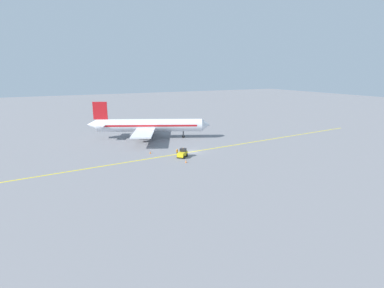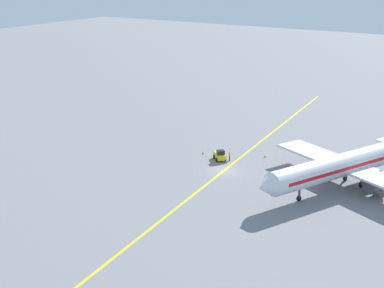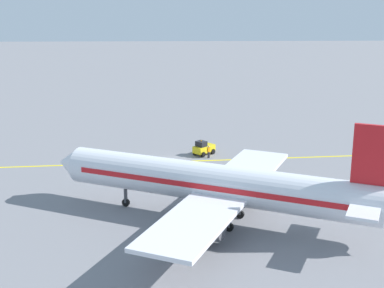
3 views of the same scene
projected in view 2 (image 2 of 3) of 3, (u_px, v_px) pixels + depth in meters
name	position (u px, v px, depth m)	size (l,w,h in m)	color
ground_plane	(224.00, 171.00, 89.74)	(400.00, 400.00, 0.00)	slate
apron_yellow_centreline	(224.00, 171.00, 89.73)	(0.40, 120.00, 0.01)	yellow
airplane_at_gate	(348.00, 164.00, 82.34)	(27.58, 33.46, 10.60)	silver
baggage_tug_white	(220.00, 155.00, 94.35)	(3.17, 3.19, 2.11)	gold
ground_crew_worker	(230.00, 156.00, 94.01)	(0.40, 0.48, 1.68)	#23232D
traffic_cone_near_nose	(265.00, 156.00, 95.83)	(0.32, 0.32, 0.55)	orange
traffic_cone_mid_apron	(203.00, 153.00, 97.49)	(0.32, 0.32, 0.55)	orange
traffic_cone_by_wingtip	(381.00, 202.00, 77.45)	(0.32, 0.32, 0.55)	orange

